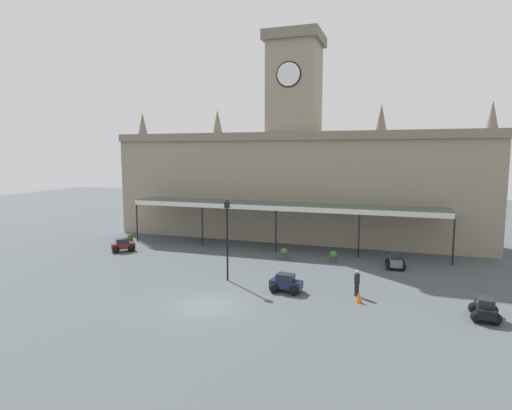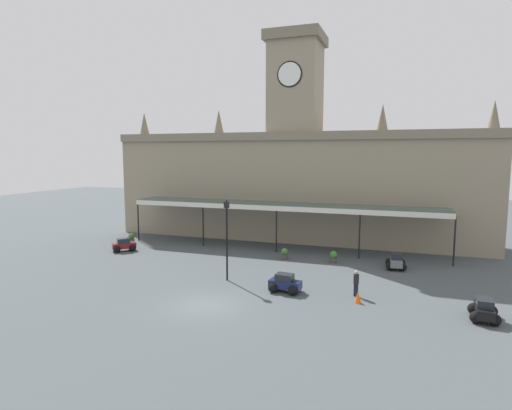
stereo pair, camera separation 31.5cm
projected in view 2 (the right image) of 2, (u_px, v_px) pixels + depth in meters
ground_plane at (205, 306)px, 24.92m from camera, size 140.00×140.00×0.00m
station_building at (295, 177)px, 43.83m from camera, size 37.94×6.05×20.72m
entrance_canopy at (280, 205)px, 39.20m from camera, size 29.49×3.26×4.28m
car_maroon_sedan at (124, 246)px, 38.75m from camera, size 2.22×2.21×1.19m
car_black_sedan at (484, 311)px, 22.72m from camera, size 1.59×2.09×1.19m
car_navy_sedan at (285, 284)px, 27.32m from camera, size 2.11×1.62×1.19m
car_grey_sedan at (396, 262)px, 32.88m from camera, size 1.62×2.11×1.19m
pedestrian_crossing_forecourt at (356, 282)px, 26.38m from camera, size 0.34×0.35×1.67m
victorian_lamppost at (227, 231)px, 29.47m from camera, size 0.30×0.30×5.72m
traffic_cone at (358, 297)px, 25.33m from camera, size 0.40×0.40×0.71m
planter_near_kerb at (334, 257)px, 34.68m from camera, size 0.60×0.60×0.96m
planter_by_canopy at (285, 254)px, 35.73m from camera, size 0.60×0.60×0.96m
planter_forecourt_centre at (132, 238)px, 42.25m from camera, size 0.60×0.60×0.96m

